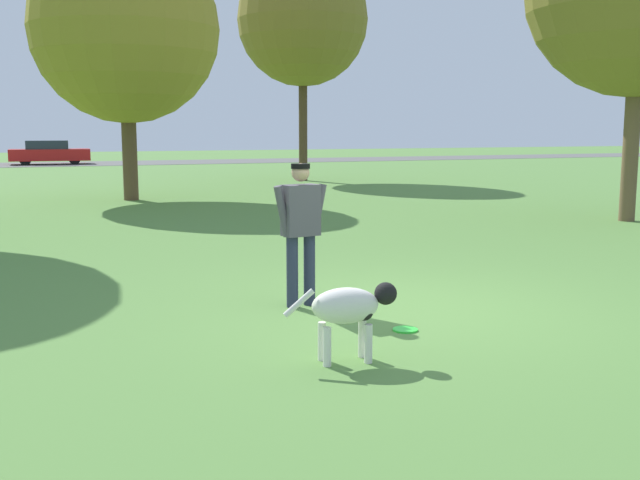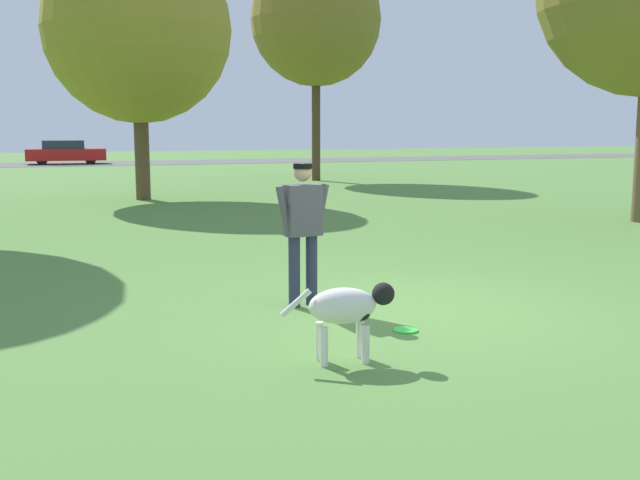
% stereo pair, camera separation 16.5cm
% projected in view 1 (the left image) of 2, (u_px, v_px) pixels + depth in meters
% --- Properties ---
extents(ground_plane, '(120.00, 120.00, 0.00)m').
position_uv_depth(ground_plane, '(400.00, 309.00, 8.25)').
color(ground_plane, '#56843D').
extents(far_road_strip, '(120.00, 6.00, 0.01)m').
position_uv_depth(far_road_strip, '(94.00, 164.00, 42.39)').
color(far_road_strip, '#5B5B59').
rests_on(far_road_strip, ground_plane).
extents(person, '(0.66, 0.28, 1.60)m').
position_uv_depth(person, '(301.00, 223.00, 8.27)').
color(person, '#2D334C').
rests_on(person, ground_plane).
extents(dog, '(1.00, 0.38, 0.67)m').
position_uv_depth(dog, '(350.00, 308.00, 6.34)').
color(dog, silver).
rests_on(dog, ground_plane).
extents(frisbee, '(0.25, 0.25, 0.02)m').
position_uv_depth(frisbee, '(405.00, 330.00, 7.37)').
color(frisbee, '#33D838').
rests_on(frisbee, ground_plane).
extents(tree_mid_center, '(5.07, 5.07, 7.17)m').
position_uv_depth(tree_mid_center, '(125.00, 29.00, 20.16)').
color(tree_mid_center, brown).
rests_on(tree_mid_center, ground_plane).
extents(tree_far_right, '(4.86, 4.86, 8.39)m').
position_uv_depth(tree_far_right, '(303.00, 21.00, 27.77)').
color(tree_far_right, '#4C3826').
rests_on(tree_far_right, ground_plane).
extents(parked_car_red, '(4.28, 1.86, 1.32)m').
position_uv_depth(parked_car_red, '(49.00, 153.00, 41.36)').
color(parked_car_red, red).
rests_on(parked_car_red, ground_plane).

